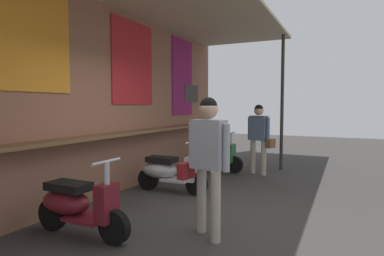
# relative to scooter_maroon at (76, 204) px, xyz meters

# --- Properties ---
(ground_plane) EXTENTS (27.80, 27.80, 0.00)m
(ground_plane) POSITION_rel_scooter_maroon_xyz_m (1.15, -1.08, -0.39)
(ground_plane) COLOR #383533
(market_stall_facade) EXTENTS (9.93, 2.66, 3.58)m
(market_stall_facade) POSITION_rel_scooter_maroon_xyz_m (1.15, 0.75, 1.60)
(market_stall_facade) COLOR #8C5B44
(market_stall_facade) RESTS_ON ground_plane
(scooter_maroon) EXTENTS (0.46, 1.40, 0.97)m
(scooter_maroon) POSITION_rel_scooter_maroon_xyz_m (0.00, 0.00, 0.00)
(scooter_maroon) COLOR maroon
(scooter_maroon) RESTS_ON ground_plane
(scooter_silver) EXTENTS (0.46, 1.40, 0.97)m
(scooter_silver) POSITION_rel_scooter_maroon_xyz_m (2.23, -0.00, 0.00)
(scooter_silver) COLOR #B2B5BA
(scooter_silver) RESTS_ON ground_plane
(scooter_green) EXTENTS (0.49, 1.40, 0.97)m
(scooter_green) POSITION_rel_scooter_maroon_xyz_m (4.43, -0.00, 0.00)
(scooter_green) COLOR #237533
(scooter_green) RESTS_ON ground_plane
(shopper_with_handbag) EXTENTS (0.35, 0.66, 1.62)m
(shopper_with_handbag) POSITION_rel_scooter_maroon_xyz_m (4.51, -1.13, 0.59)
(shopper_with_handbag) COLOR #ADA393
(shopper_with_handbag) RESTS_ON ground_plane
(shopper_browsing) EXTENTS (0.35, 0.67, 1.69)m
(shopper_browsing) POSITION_rel_scooter_maroon_xyz_m (0.67, -1.45, 0.64)
(shopper_browsing) COLOR #ADA393
(shopper_browsing) RESTS_ON ground_plane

